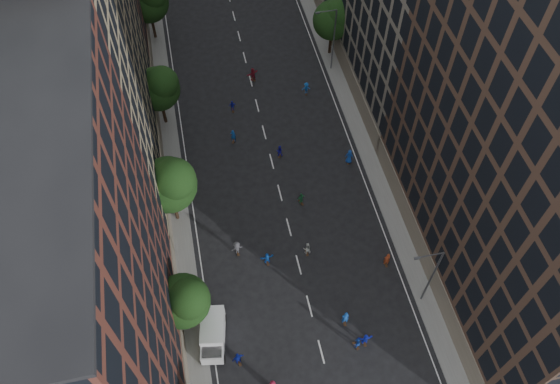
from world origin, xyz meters
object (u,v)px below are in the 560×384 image
at_px(streetlamp_far, 332,37).
at_px(skater_1, 345,318).
at_px(cargo_van, 213,334).
at_px(skater_2, 357,343).
at_px(streetlamp_near, 431,275).

bearing_deg(streetlamp_far, skater_1, -102.67).
bearing_deg(skater_1, cargo_van, -2.34).
relative_size(skater_1, skater_2, 1.30).
relative_size(streetlamp_near, cargo_van, 1.82).
xyz_separation_m(streetlamp_far, skater_2, (-7.18, -36.14, -4.42)).
distance_m(streetlamp_far, skater_2, 37.11).
distance_m(streetlamp_far, cargo_van, 38.48).
bearing_deg(streetlamp_near, cargo_van, 179.58).
height_order(skater_1, skater_2, skater_1).
relative_size(streetlamp_near, streetlamp_far, 1.00).
relative_size(streetlamp_far, skater_2, 6.05).
xyz_separation_m(streetlamp_near, skater_2, (-7.18, -3.14, -4.42)).
bearing_deg(streetlamp_near, skater_1, -174.68).
bearing_deg(cargo_van, skater_1, 5.85).
height_order(streetlamp_near, skater_2, streetlamp_near).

